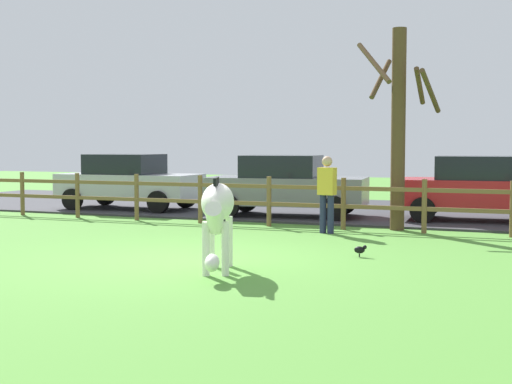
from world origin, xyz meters
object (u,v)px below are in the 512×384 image
(crow_on_grass, at_px, (360,250))
(visitor_near_fence, at_px, (327,191))
(zebra, at_px, (217,210))
(parked_car_red, at_px, (482,188))
(parked_car_grey, at_px, (286,185))
(bare_tree, at_px, (399,123))
(parked_car_silver, at_px, (129,181))

(crow_on_grass, distance_m, visitor_near_fence, 3.30)
(zebra, xyz_separation_m, crow_on_grass, (1.64, 2.15, -0.80))
(parked_car_red, height_order, parked_car_grey, same)
(parked_car_red, relative_size, visitor_near_fence, 2.50)
(bare_tree, relative_size, zebra, 2.38)
(parked_car_silver, xyz_separation_m, parked_car_grey, (4.84, -0.24, 0.00))
(crow_on_grass, relative_size, visitor_near_fence, 0.13)
(crow_on_grass, relative_size, parked_car_grey, 0.05)
(parked_car_silver, bearing_deg, visitor_near_fence, -23.57)
(bare_tree, bearing_deg, crow_on_grass, -88.21)
(zebra, distance_m, parked_car_silver, 10.26)
(bare_tree, xyz_separation_m, crow_on_grass, (0.12, -4.00, -2.22))
(parked_car_grey, bearing_deg, crow_on_grass, -59.51)
(bare_tree, xyz_separation_m, parked_car_silver, (-7.99, 1.80, -1.51))
(zebra, distance_m, parked_car_grey, 7.89)
(visitor_near_fence, bearing_deg, parked_car_grey, 124.77)
(zebra, height_order, visitor_near_fence, visitor_near_fence)
(parked_car_grey, bearing_deg, parked_car_silver, 177.12)
(zebra, relative_size, parked_car_silver, 0.46)
(zebra, bearing_deg, crow_on_grass, 52.68)
(zebra, relative_size, parked_car_red, 0.45)
(crow_on_grass, bearing_deg, parked_car_silver, 144.42)
(parked_car_silver, height_order, visitor_near_fence, visitor_near_fence)
(zebra, xyz_separation_m, parked_car_red, (3.13, 8.36, -0.08))
(crow_on_grass, relative_size, parked_car_red, 0.05)
(parked_car_silver, distance_m, parked_car_grey, 4.85)
(zebra, bearing_deg, parked_car_silver, 129.14)
(parked_car_red, bearing_deg, zebra, -110.50)
(parked_car_silver, xyz_separation_m, visitor_near_fence, (6.70, -2.92, 0.06))
(zebra, bearing_deg, bare_tree, 76.17)
(crow_on_grass, height_order, parked_car_grey, parked_car_grey)
(crow_on_grass, height_order, parked_car_red, parked_car_red)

